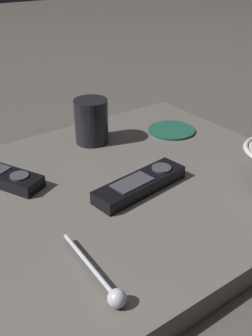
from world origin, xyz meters
TOP-DOWN VIEW (x-y plane):
  - ground_plane at (0.00, 0.00)m, footprint 6.00×6.00m
  - table at (0.00, 0.00)m, footprint 0.66×0.56m
  - coffee_mug at (0.04, 0.18)m, footprint 0.07×0.07m
  - teaspoon at (-0.18, -0.21)m, footprint 0.02×0.15m
  - tv_remote_near at (0.00, -0.04)m, footprint 0.19×0.07m
  - tv_remote_far at (-0.19, 0.13)m, footprint 0.11×0.17m
  - drink_coaster at (0.21, 0.12)m, footprint 0.11×0.11m

SIDE VIEW (x-z plane):
  - ground_plane at x=0.00m, z-range 0.00..0.00m
  - table at x=0.00m, z-range 0.00..0.04m
  - drink_coaster at x=0.21m, z-range 0.04..0.05m
  - tv_remote_far at x=-0.19m, z-range 0.04..0.07m
  - teaspoon at x=-0.18m, z-range 0.04..0.07m
  - tv_remote_near at x=0.00m, z-range 0.04..0.07m
  - coffee_mug at x=0.04m, z-range 0.04..0.14m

